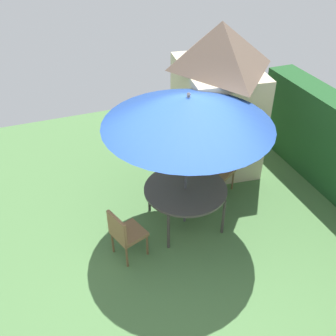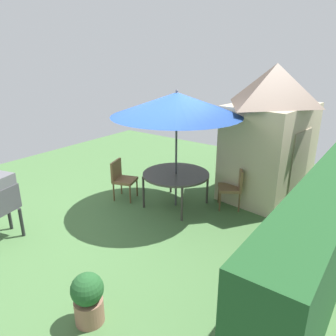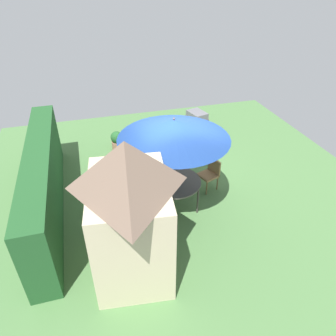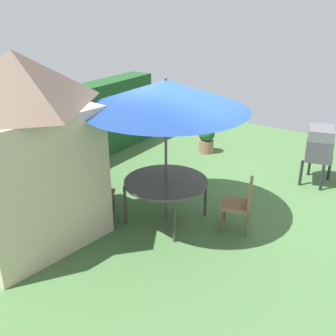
{
  "view_description": "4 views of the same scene",
  "coord_description": "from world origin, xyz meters",
  "px_view_note": "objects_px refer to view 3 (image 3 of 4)",
  "views": [
    {
      "loc": [
        4.14,
        -1.77,
        4.9
      ],
      "look_at": [
        -0.66,
        0.04,
        1.28
      ],
      "focal_mm": 42.16,
      "sensor_mm": 36.0,
      "label": 1
    },
    {
      "loc": [
        4.52,
        4.01,
        3.16
      ],
      "look_at": [
        -0.28,
        0.47,
        1.01
      ],
      "focal_mm": 34.13,
      "sensor_mm": 36.0,
      "label": 2
    },
    {
      "loc": [
        -6.86,
        2.27,
        5.39
      ],
      "look_at": [
        -0.2,
        0.37,
        0.84
      ],
      "focal_mm": 33.39,
      "sensor_mm": 36.0,
      "label": 3
    },
    {
      "loc": [
        -5.81,
        -3.07,
        3.64
      ],
      "look_at": [
        -0.57,
        0.42,
        0.93
      ],
      "focal_mm": 43.19,
      "sensor_mm": 36.0,
      "label": 4
    }
  ],
  "objects_px": {
    "patio_table": "(173,183)",
    "garden_shed": "(130,209)",
    "patio_umbrella": "(174,129)",
    "potted_plant_by_shed": "(117,141)",
    "chair_near_shed": "(138,212)",
    "chair_far_side": "(210,172)",
    "bbq_grill": "(197,121)"
  },
  "relations": [
    {
      "from": "bbq_grill",
      "to": "chair_far_side",
      "type": "distance_m",
      "value": 2.65
    },
    {
      "from": "patio_table",
      "to": "bbq_grill",
      "type": "bearing_deg",
      "value": -30.09
    },
    {
      "from": "patio_table",
      "to": "garden_shed",
      "type": "bearing_deg",
      "value": 140.79
    },
    {
      "from": "garden_shed",
      "to": "patio_umbrella",
      "type": "xyz_separation_m",
      "value": [
        1.67,
        -1.37,
        0.69
      ]
    },
    {
      "from": "patio_table",
      "to": "potted_plant_by_shed",
      "type": "relative_size",
      "value": 2.07
    },
    {
      "from": "bbq_grill",
      "to": "chair_near_shed",
      "type": "distance_m",
      "value": 4.6
    },
    {
      "from": "patio_table",
      "to": "chair_far_side",
      "type": "height_order",
      "value": "chair_far_side"
    },
    {
      "from": "chair_far_side",
      "to": "patio_umbrella",
      "type": "bearing_deg",
      "value": 109.38
    },
    {
      "from": "potted_plant_by_shed",
      "to": "patio_table",
      "type": "bearing_deg",
      "value": -163.02
    },
    {
      "from": "garden_shed",
      "to": "chair_near_shed",
      "type": "relative_size",
      "value": 3.31
    },
    {
      "from": "patio_table",
      "to": "potted_plant_by_shed",
      "type": "bearing_deg",
      "value": 16.98
    },
    {
      "from": "patio_umbrella",
      "to": "garden_shed",
      "type": "bearing_deg",
      "value": 140.79
    },
    {
      "from": "chair_near_shed",
      "to": "garden_shed",
      "type": "bearing_deg",
      "value": 162.87
    },
    {
      "from": "garden_shed",
      "to": "patio_table",
      "type": "bearing_deg",
      "value": -39.21
    },
    {
      "from": "patio_table",
      "to": "patio_umbrella",
      "type": "relative_size",
      "value": 0.54
    },
    {
      "from": "chair_far_side",
      "to": "bbq_grill",
      "type": "bearing_deg",
      "value": -11.6
    },
    {
      "from": "patio_table",
      "to": "chair_near_shed",
      "type": "xyz_separation_m",
      "value": [
        -0.64,
        1.05,
        -0.18
      ]
    },
    {
      "from": "patio_table",
      "to": "chair_near_shed",
      "type": "relative_size",
      "value": 1.58
    },
    {
      "from": "garden_shed",
      "to": "chair_near_shed",
      "type": "height_order",
      "value": "garden_shed"
    },
    {
      "from": "patio_umbrella",
      "to": "bbq_grill",
      "type": "height_order",
      "value": "patio_umbrella"
    },
    {
      "from": "garden_shed",
      "to": "patio_table",
      "type": "relative_size",
      "value": 2.09
    },
    {
      "from": "patio_table",
      "to": "potted_plant_by_shed",
      "type": "xyz_separation_m",
      "value": [
        3.29,
        1.0,
        -0.34
      ]
    },
    {
      "from": "garden_shed",
      "to": "potted_plant_by_shed",
      "type": "bearing_deg",
      "value": -4.15
    },
    {
      "from": "patio_umbrella",
      "to": "potted_plant_by_shed",
      "type": "xyz_separation_m",
      "value": [
        3.29,
        1.0,
        -1.85
      ]
    },
    {
      "from": "chair_near_shed",
      "to": "chair_far_side",
      "type": "relative_size",
      "value": 1.0
    },
    {
      "from": "patio_umbrella",
      "to": "potted_plant_by_shed",
      "type": "height_order",
      "value": "patio_umbrella"
    },
    {
      "from": "chair_far_side",
      "to": "garden_shed",
      "type": "bearing_deg",
      "value": 129.18
    },
    {
      "from": "patio_table",
      "to": "patio_umbrella",
      "type": "bearing_deg",
      "value": 90.0
    },
    {
      "from": "patio_umbrella",
      "to": "chair_near_shed",
      "type": "relative_size",
      "value": 2.94
    },
    {
      "from": "chair_near_shed",
      "to": "potted_plant_by_shed",
      "type": "distance_m",
      "value": 3.94
    },
    {
      "from": "chair_far_side",
      "to": "chair_near_shed",
      "type": "bearing_deg",
      "value": 115.36
    },
    {
      "from": "garden_shed",
      "to": "potted_plant_by_shed",
      "type": "relative_size",
      "value": 4.32
    }
  ]
}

